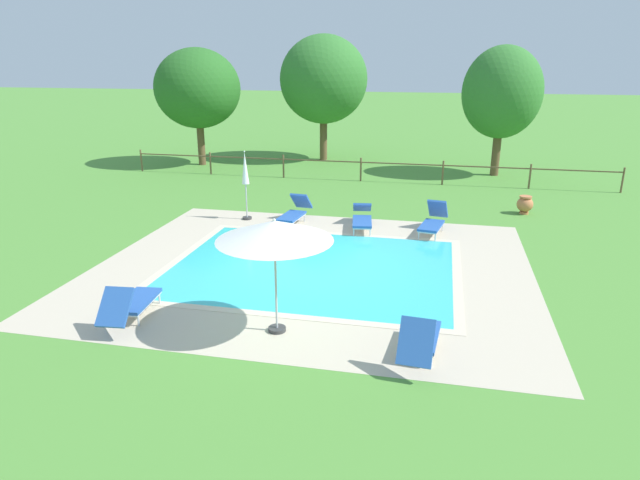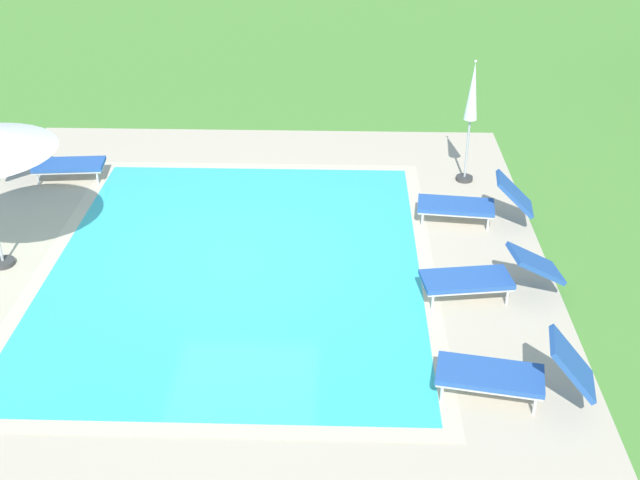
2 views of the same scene
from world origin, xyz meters
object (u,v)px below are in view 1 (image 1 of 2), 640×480
terracotta_urn_near_fence (525,204)px  tree_far_west (502,93)px  sun_lounger_north_far (433,221)px  sun_lounger_north_end (420,338)px  patio_umbrella_open_foreground (274,231)px  sun_lounger_south_mid (131,303)px  tree_west_mid (324,80)px  patio_umbrella_closed_row_mid_west (245,175)px  sun_lounger_north_mid (294,212)px  tree_centre (198,89)px  sun_lounger_north_near_steps (362,218)px

terracotta_urn_near_fence → tree_far_west: (-0.51, 6.89, 3.43)m
sun_lounger_north_far → sun_lounger_north_end: bearing=-90.4°
sun_lounger_north_far → patio_umbrella_open_foreground: patio_umbrella_open_foreground is taller
sun_lounger_south_mid → terracotta_urn_near_fence: 14.01m
tree_west_mid → sun_lounger_south_mid: bearing=-89.7°
tree_far_west → sun_lounger_north_end: bearing=-98.6°
patio_umbrella_closed_row_mid_west → terracotta_urn_near_fence: bearing=16.4°
sun_lounger_south_mid → patio_umbrella_open_foreground: 3.59m
sun_lounger_north_end → patio_umbrella_closed_row_mid_west: patio_umbrella_closed_row_mid_west is taller
sun_lounger_north_mid → sun_lounger_north_end: 9.18m
patio_umbrella_closed_row_mid_west → tree_west_mid: 12.38m
patio_umbrella_closed_row_mid_west → tree_far_west: tree_far_west is taller
patio_umbrella_open_foreground → tree_centre: (-9.06, 16.93, 1.69)m
tree_west_mid → patio_umbrella_open_foreground: bearing=-80.7°
sun_lounger_south_mid → patio_umbrella_open_foreground: (3.13, 0.16, 1.74)m
tree_far_west → tree_west_mid: tree_west_mid is taller
sun_lounger_north_end → tree_far_west: tree_far_west is taller
sun_lounger_north_mid → tree_west_mid: bearing=97.4°
sun_lounger_north_end → sun_lounger_south_mid: sun_lounger_north_end is taller
tree_west_mid → patio_umbrella_closed_row_mid_west: bearing=-90.5°
sun_lounger_north_near_steps → sun_lounger_north_end: (2.20, -7.90, 0.04)m
sun_lounger_north_end → terracotta_urn_near_fence: 11.33m
sun_lounger_north_far → patio_umbrella_closed_row_mid_west: (-6.26, 0.23, 1.16)m
patio_umbrella_open_foreground → patio_umbrella_closed_row_mid_west: (-3.35, 7.66, -0.57)m
sun_lounger_south_mid → tree_centre: size_ratio=0.34×
sun_lounger_north_mid → patio_umbrella_closed_row_mid_west: patio_umbrella_closed_row_mid_west is taller
sun_lounger_north_far → patio_umbrella_closed_row_mid_west: bearing=177.9°
sun_lounger_north_mid → sun_lounger_north_far: 4.56m
sun_lounger_north_near_steps → patio_umbrella_open_foreground: (-0.66, -7.46, 1.77)m
sun_lounger_north_end → tree_far_west: size_ratio=0.32×
sun_lounger_north_near_steps → tree_centre: tree_centre is taller
patio_umbrella_closed_row_mid_west → tree_centre: 11.13m
terracotta_urn_near_fence → tree_centre: (-15.11, 6.50, 3.47)m
tree_far_west → tree_west_mid: (-8.77, 2.44, 0.42)m
sun_lounger_north_far → patio_umbrella_open_foreground: (-2.92, -7.44, 1.74)m
sun_lounger_north_near_steps → patio_umbrella_closed_row_mid_west: patio_umbrella_closed_row_mid_west is taller
sun_lounger_north_mid → tree_far_west: size_ratio=0.34×
patio_umbrella_open_foreground → sun_lounger_north_far: bearing=68.6°
sun_lounger_north_near_steps → sun_lounger_north_far: sun_lounger_north_far is taller
patio_umbrella_closed_row_mid_west → terracotta_urn_near_fence: 9.87m
sun_lounger_north_mid → tree_centre: 12.44m
sun_lounger_north_end → tree_west_mid: bearing=106.8°
sun_lounger_north_near_steps → tree_far_west: tree_far_west is taller
sun_lounger_north_near_steps → tree_west_mid: bearing=107.5°
patio_umbrella_open_foreground → terracotta_urn_near_fence: patio_umbrella_open_foreground is taller
sun_lounger_north_mid → tree_far_west: bearing=53.7°
sun_lounger_north_mid → patio_umbrella_open_foreground: 7.93m
sun_lounger_south_mid → tree_far_west: bearing=63.6°
sun_lounger_north_mid → patio_umbrella_closed_row_mid_west: 2.07m
patio_umbrella_open_foreground → terracotta_urn_near_fence: size_ratio=3.68×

